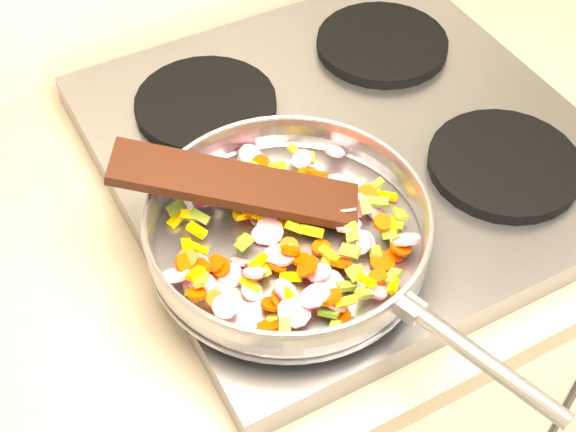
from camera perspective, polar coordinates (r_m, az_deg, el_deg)
name	(u,v)px	position (r m, az deg, el deg)	size (l,w,h in m)	color
cooktop	(348,149)	(1.06, 4.31, 4.79)	(0.60, 0.60, 0.04)	#939399
grate_fl	(308,247)	(0.91, 1.44, -2.22)	(0.19, 0.19, 0.02)	black
grate_fr	(504,164)	(1.03, 15.13, 3.58)	(0.19, 0.19, 0.02)	black
grate_bl	(206,104)	(1.09, -5.87, 7.92)	(0.19, 0.19, 0.02)	black
grate_br	(382,44)	(1.19, 6.71, 12.07)	(0.19, 0.19, 0.02)	black
saute_pan	(290,228)	(0.88, 0.11, -0.85)	(0.35, 0.51, 0.06)	#9E9EA5
vegetable_heap	(290,238)	(0.88, 0.15, -1.56)	(0.30, 0.29, 0.05)	#C6133B
wooden_spatula	(236,185)	(0.89, -3.75, 2.25)	(0.28, 0.06, 0.01)	black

